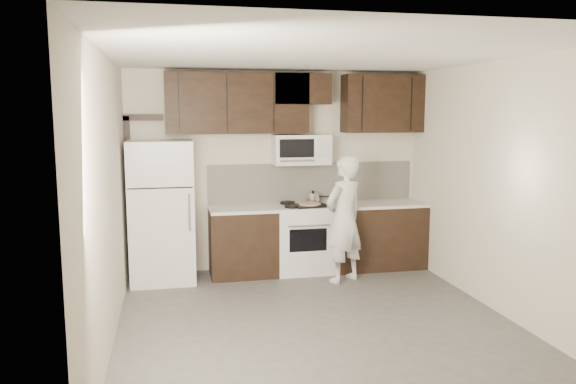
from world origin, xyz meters
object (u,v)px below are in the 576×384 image
object	(u,v)px
refrigerator	(162,212)
person	(344,219)
microwave	(301,149)
stove	(303,238)

from	to	relation	value
refrigerator	person	distance (m)	2.31
microwave	person	world-z (taller)	microwave
refrigerator	person	size ratio (longest dim) A/B	1.11
stove	refrigerator	size ratio (longest dim) A/B	0.52
microwave	refrigerator	distance (m)	2.00
person	microwave	bearing A→B (deg)	-87.91
microwave	refrigerator	size ratio (longest dim) A/B	0.42
refrigerator	person	bearing A→B (deg)	-12.49
stove	microwave	size ratio (longest dim) A/B	1.24
refrigerator	microwave	bearing A→B (deg)	5.15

